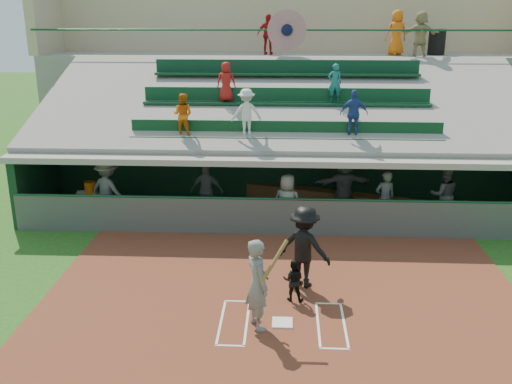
# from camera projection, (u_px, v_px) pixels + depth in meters

# --- Properties ---
(ground) EXTENTS (100.00, 100.00, 0.00)m
(ground) POSITION_uv_depth(u_px,v_px,m) (282.00, 324.00, 12.01)
(ground) COLOR #225217
(ground) RESTS_ON ground
(dirt_slab) EXTENTS (11.00, 9.00, 0.02)m
(dirt_slab) POSITION_uv_depth(u_px,v_px,m) (283.00, 312.00, 12.49)
(dirt_slab) COLOR brown
(dirt_slab) RESTS_ON ground
(home_plate) EXTENTS (0.43, 0.43, 0.03)m
(home_plate) POSITION_uv_depth(u_px,v_px,m) (282.00, 323.00, 12.00)
(home_plate) COLOR white
(home_plate) RESTS_ON dirt_slab
(batters_box_chalk) EXTENTS (2.65, 1.85, 0.01)m
(batters_box_chalk) POSITION_uv_depth(u_px,v_px,m) (282.00, 323.00, 12.01)
(batters_box_chalk) COLOR white
(batters_box_chalk) RESTS_ON dirt_slab
(dugout_floor) EXTENTS (16.00, 3.50, 0.04)m
(dugout_floor) POSITION_uv_depth(u_px,v_px,m) (284.00, 214.00, 18.43)
(dugout_floor) COLOR gray
(dugout_floor) RESTS_ON ground
(concourse_slab) EXTENTS (20.00, 3.00, 4.60)m
(concourse_slab) POSITION_uv_depth(u_px,v_px,m) (286.00, 110.00, 24.16)
(concourse_slab) COLOR gray
(concourse_slab) RESTS_ON ground
(grandstand) EXTENTS (20.40, 10.40, 7.80)m
(grandstand) POSITION_uv_depth(u_px,v_px,m) (285.00, 124.00, 21.33)
(grandstand) COLOR #4E544E
(grandstand) RESTS_ON ground
(batter_at_plate) EXTENTS (0.99, 0.84, 1.96)m
(batter_at_plate) POSITION_uv_depth(u_px,v_px,m) (258.00, 284.00, 11.59)
(batter_at_plate) COLOR #60625D
(batter_at_plate) RESTS_ON dirt_slab
(catcher) EXTENTS (0.52, 0.43, 0.99)m
(catcher) POSITION_uv_depth(u_px,v_px,m) (293.00, 280.00, 12.83)
(catcher) COLOR black
(catcher) RESTS_ON dirt_slab
(home_umpire) EXTENTS (1.47, 1.20, 1.98)m
(home_umpire) POSITION_uv_depth(u_px,v_px,m) (304.00, 247.00, 13.39)
(home_umpire) COLOR black
(home_umpire) RESTS_ON dirt_slab
(dugout_bench) EXTENTS (16.03, 5.90, 0.50)m
(dugout_bench) POSITION_uv_depth(u_px,v_px,m) (293.00, 194.00, 19.60)
(dugout_bench) COLOR brown
(dugout_bench) RESTS_ON dugout_floor
(white_table) EXTENTS (1.00, 0.84, 0.77)m
(white_table) POSITION_uv_depth(u_px,v_px,m) (92.00, 204.00, 18.13)
(white_table) COLOR silver
(white_table) RESTS_ON dugout_floor
(water_cooler) EXTENTS (0.36, 0.36, 0.36)m
(water_cooler) POSITION_uv_depth(u_px,v_px,m) (90.00, 187.00, 17.96)
(water_cooler) COLOR #CD5C0C
(water_cooler) RESTS_ON white_table
(dugout_player_a) EXTENTS (1.45, 1.18, 1.95)m
(dugout_player_a) POSITION_uv_depth(u_px,v_px,m) (108.00, 190.00, 17.60)
(dugout_player_a) COLOR #5C5F59
(dugout_player_a) RESTS_ON dugout_floor
(dugout_player_b) EXTENTS (1.08, 0.56, 1.76)m
(dugout_player_b) POSITION_uv_depth(u_px,v_px,m) (207.00, 191.00, 17.86)
(dugout_player_b) COLOR #525550
(dugout_player_b) RESTS_ON dugout_floor
(dugout_player_c) EXTENTS (0.98, 0.78, 1.75)m
(dugout_player_c) POSITION_uv_depth(u_px,v_px,m) (287.00, 203.00, 16.72)
(dugout_player_c) COLOR #5A5D57
(dugout_player_c) RESTS_ON dugout_floor
(dugout_player_d) EXTENTS (1.88, 0.85, 1.96)m
(dugout_player_d) POSITION_uv_depth(u_px,v_px,m) (344.00, 185.00, 18.08)
(dugout_player_d) COLOR #565753
(dugout_player_d) RESTS_ON dugout_floor
(dugout_player_e) EXTENTS (0.69, 0.53, 1.70)m
(dugout_player_e) POSITION_uv_depth(u_px,v_px,m) (385.00, 198.00, 17.22)
(dugout_player_e) COLOR #585B56
(dugout_player_e) RESTS_ON dugout_floor
(dugout_player_f) EXTENTS (0.86, 0.67, 1.75)m
(dugout_player_f) POSITION_uv_depth(u_px,v_px,m) (444.00, 195.00, 17.48)
(dugout_player_f) COLOR #51534E
(dugout_player_f) RESTS_ON dugout_floor
(trash_bin) EXTENTS (0.67, 0.67, 1.00)m
(trash_bin) POSITION_uv_depth(u_px,v_px,m) (437.00, 42.00, 22.84)
(trash_bin) COLOR black
(trash_bin) RESTS_ON concourse_slab
(concourse_staff_a) EXTENTS (0.99, 0.57, 1.59)m
(concourse_staff_a) POSITION_uv_depth(u_px,v_px,m) (268.00, 34.00, 22.92)
(concourse_staff_a) COLOR #A21216
(concourse_staff_a) RESTS_ON concourse_slab
(concourse_staff_b) EXTENTS (0.95, 0.72, 1.75)m
(concourse_staff_b) POSITION_uv_depth(u_px,v_px,m) (396.00, 33.00, 22.53)
(concourse_staff_b) COLOR orange
(concourse_staff_b) RESTS_ON concourse_slab
(concourse_staff_c) EXTENTS (1.64, 0.73, 1.71)m
(concourse_staff_c) POSITION_uv_depth(u_px,v_px,m) (420.00, 34.00, 21.67)
(concourse_staff_c) COLOR tan
(concourse_staff_c) RESTS_ON concourse_slab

